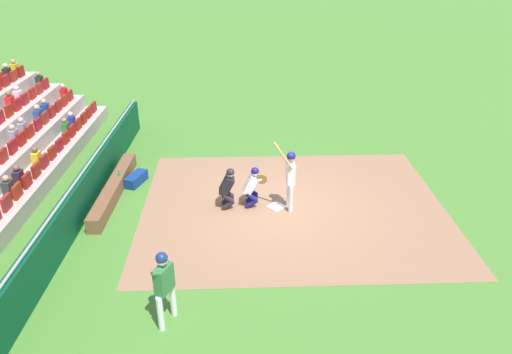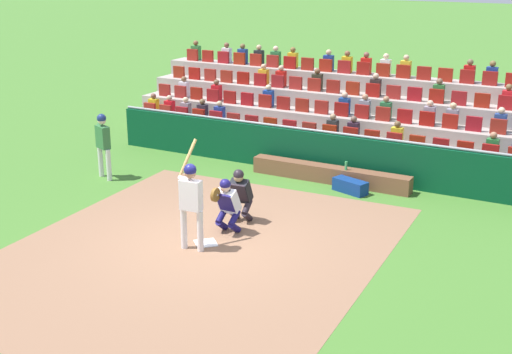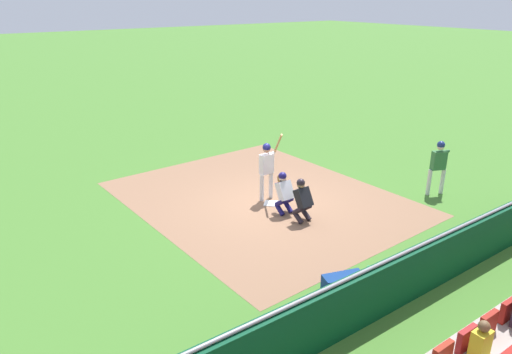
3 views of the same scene
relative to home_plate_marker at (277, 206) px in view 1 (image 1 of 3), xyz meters
The scene contains 11 objects.
ground_plane 0.02m from the home_plate_marker, ahead, with size 160.00×160.00×0.00m, color #42752A.
infield_dirt_patch 0.50m from the home_plate_marker, 90.00° to the left, with size 7.24×8.94×0.01m, color #8A6349.
home_plate_marker is the anchor object (origin of this frame).
batter_at_plate 1.20m from the home_plate_marker, 75.68° to the left, with size 0.58×0.65×2.22m.
catcher_crouching 1.00m from the home_plate_marker, 97.58° to the right, with size 0.46×0.71×1.28m.
home_plate_umpire 1.59m from the home_plate_marker, 90.64° to the right, with size 0.49×0.50×1.28m.
dugout_wall 5.60m from the home_plate_marker, 90.00° to the right, with size 12.75×0.24×1.24m.
dugout_bench 5.07m from the home_plate_marker, 97.96° to the right, with size 4.39×0.40×0.44m, color brown.
water_bottle_on_bench 5.09m from the home_plate_marker, 103.54° to the right, with size 0.07×0.07×0.23m, color #3C9D54.
equipment_duffel_bag 4.74m from the home_plate_marker, 108.16° to the right, with size 0.91×0.36×0.34m, color navy.
on_deck_batter 5.47m from the home_plate_marker, 27.27° to the right, with size 0.61×0.39×1.78m.
Camera 1 is at (12.49, -0.58, 7.41)m, focal length 34.11 mm.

